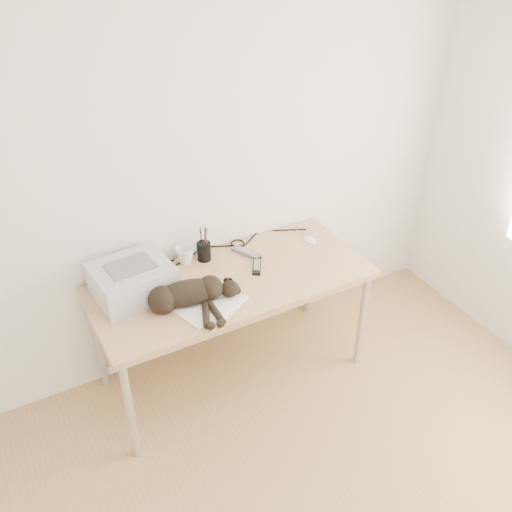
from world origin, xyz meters
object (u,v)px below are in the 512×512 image
cat (185,295)px  mouse (309,239)px  printer (133,280)px  desk (225,289)px  mug (185,255)px  pen_cup (204,251)px

cat → mouse: bearing=23.2°
printer → mouse: printer is taller
desk → mug: (-0.16, 0.19, 0.19)m
desk → printer: bearing=174.7°
mug → cat: bearing=-112.8°
printer → cat: bearing=-47.8°
printer → pen_cup: bearing=14.4°
desk → pen_cup: bearing=106.9°
desk → cat: 0.42m
desk → mug: mug is taller
cat → pen_cup: size_ratio=3.12×
cat → mug: cat is taller
desk → mouse: bearing=3.7°
mug → pen_cup: (0.11, -0.02, 0.01)m
mug → printer: bearing=-158.4°
printer → mouse: (1.14, -0.01, -0.08)m
cat → mug: bearing=77.1°
mouse → pen_cup: bearing=162.8°
printer → mouse: bearing=-0.5°
mug → pen_cup: bearing=-11.4°
cat → desk: bearing=39.3°
cat → mug: 0.41m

